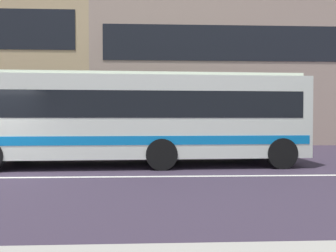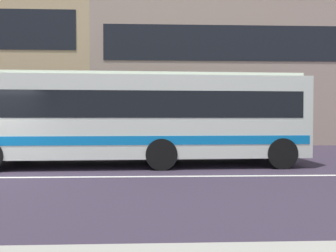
{
  "view_description": "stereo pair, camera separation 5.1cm",
  "coord_description": "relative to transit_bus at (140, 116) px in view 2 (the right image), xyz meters",
  "views": [
    {
      "loc": [
        4.92,
        -8.43,
        1.62
      ],
      "look_at": [
        5.36,
        2.63,
        1.36
      ],
      "focal_mm": 32.29,
      "sensor_mm": 36.0,
      "label": 1
    },
    {
      "loc": [
        4.97,
        -8.44,
        1.62
      ],
      "look_at": [
        5.36,
        2.63,
        1.36
      ],
      "focal_mm": 32.29,
      "sensor_mm": 36.0,
      "label": 2
    }
  ],
  "objects": [
    {
      "name": "apartment_block_right",
      "position": [
        6.81,
        13.12,
        3.61
      ],
      "size": [
        20.44,
        11.3,
        10.67
      ],
      "color": "tan",
      "rests_on": "ground_plane"
    },
    {
      "name": "hedge_row_far",
      "position": [
        -5.72,
        3.5,
        -1.22
      ],
      "size": [
        22.99,
        1.1,
        1.01
      ],
      "primitive_type": "cube",
      "color": "#27451D",
      "rests_on": "ground_plane"
    },
    {
      "name": "transit_bus",
      "position": [
        0.0,
        0.0,
        0.0
      ],
      "size": [
        11.28,
        2.93,
        3.13
      ],
      "color": "silver",
      "rests_on": "ground_plane"
    }
  ]
}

